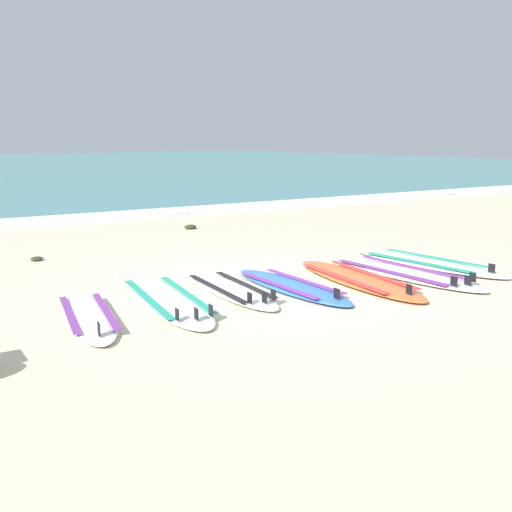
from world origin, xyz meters
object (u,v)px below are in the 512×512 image
object	(u,v)px
surfboard_3	(291,286)
surfboard_5	(402,272)
surfboard_6	(427,263)
surfboard_2	(231,289)
surfboard_4	(357,279)
surfboard_0	(88,316)
surfboard_1	(167,299)

from	to	relation	value
surfboard_3	surfboard_5	bearing A→B (deg)	-6.11
surfboard_5	surfboard_6	xyz separation A→B (m)	(0.75, 0.25, -0.00)
surfboard_2	surfboard_3	bearing A→B (deg)	-19.91
surfboard_2	surfboard_4	bearing A→B (deg)	-13.82
surfboard_0	surfboard_3	world-z (taller)	same
surfboard_2	surfboard_3	size ratio (longest dim) A/B	0.98
surfboard_5	surfboard_6	size ratio (longest dim) A/B	1.02
surfboard_3	surfboard_4	distance (m)	0.91
surfboard_6	surfboard_4	bearing A→B (deg)	-171.66
surfboard_1	surfboard_5	xyz separation A→B (m)	(3.10, -0.42, -0.00)
surfboard_0	surfboard_6	bearing A→B (deg)	-0.14
surfboard_2	surfboard_6	distance (m)	3.06
surfboard_0	surfboard_6	world-z (taller)	same
surfboard_0	surfboard_2	size ratio (longest dim) A/B	0.95
surfboard_2	surfboard_4	distance (m)	1.62
surfboard_0	surfboard_5	distance (m)	4.02
surfboard_3	surfboard_4	size ratio (longest dim) A/B	0.84
surfboard_6	surfboard_2	bearing A→B (deg)	176.80
surfboard_1	surfboard_5	distance (m)	3.13
surfboard_2	surfboard_3	world-z (taller)	same
surfboard_5	surfboard_6	world-z (taller)	same
surfboard_2	surfboard_5	xyz separation A→B (m)	(2.31, -0.42, -0.00)
surfboard_6	surfboard_5	bearing A→B (deg)	-161.73
surfboard_2	surfboard_6	xyz separation A→B (m)	(3.06, -0.17, -0.00)
surfboard_4	surfboard_1	bearing A→B (deg)	170.77
surfboard_4	surfboard_3	bearing A→B (deg)	170.94
surfboard_0	surfboard_5	bearing A→B (deg)	-3.70
surfboard_0	surfboard_5	xyz separation A→B (m)	(4.01, -0.26, 0.00)
surfboard_0	surfboard_6	xyz separation A→B (m)	(4.76, -0.01, -0.00)
surfboard_4	surfboard_5	bearing A→B (deg)	-2.41
surfboard_0	surfboard_1	bearing A→B (deg)	9.80
surfboard_1	surfboard_3	xyz separation A→B (m)	(1.47, -0.24, -0.00)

